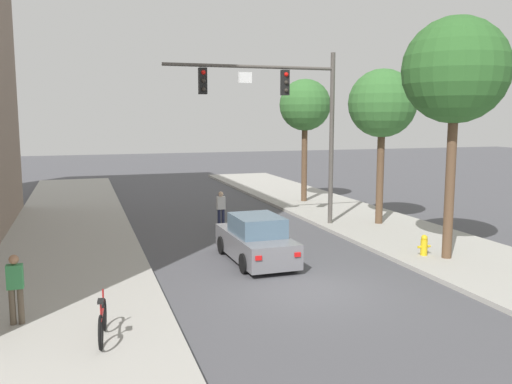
{
  "coord_description": "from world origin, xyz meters",
  "views": [
    {
      "loc": [
        -5.97,
        -13.63,
        4.89
      ],
      "look_at": [
        0.45,
        6.19,
        2.0
      ],
      "focal_mm": 38.06,
      "sensor_mm": 36.0,
      "label": 1
    }
  ],
  "objects_px": {
    "pedestrian_sidewalk_left_walker": "(15,286)",
    "car_lead_grey": "(256,240)",
    "pedestrian_crossing_road": "(221,208)",
    "street_tree_third": "(305,106)",
    "bicycle_leaning": "(102,322)",
    "fire_hydrant": "(424,245)",
    "street_tree_second": "(382,104)",
    "traffic_signal_mast": "(286,105)",
    "street_tree_nearest": "(456,72)"
  },
  "relations": [
    {
      "from": "traffic_signal_mast",
      "to": "fire_hydrant",
      "type": "xyz_separation_m",
      "value": [
        2.73,
        -6.23,
        -4.88
      ]
    },
    {
      "from": "fire_hydrant",
      "to": "street_tree_nearest",
      "type": "distance_m",
      "value": 5.89
    },
    {
      "from": "pedestrian_crossing_road",
      "to": "street_tree_nearest",
      "type": "distance_m",
      "value": 11.23
    },
    {
      "from": "pedestrian_sidewalk_left_walker",
      "to": "pedestrian_crossing_road",
      "type": "xyz_separation_m",
      "value": [
        7.34,
        9.84,
        -0.15
      ]
    },
    {
      "from": "car_lead_grey",
      "to": "pedestrian_crossing_road",
      "type": "relative_size",
      "value": 2.61
    },
    {
      "from": "car_lead_grey",
      "to": "street_tree_nearest",
      "type": "relative_size",
      "value": 0.54
    },
    {
      "from": "street_tree_second",
      "to": "street_tree_third",
      "type": "xyz_separation_m",
      "value": [
        -0.65,
        7.08,
        0.06
      ]
    },
    {
      "from": "pedestrian_sidewalk_left_walker",
      "to": "pedestrian_crossing_road",
      "type": "bearing_deg",
      "value": 53.26
    },
    {
      "from": "traffic_signal_mast",
      "to": "car_lead_grey",
      "type": "height_order",
      "value": "traffic_signal_mast"
    },
    {
      "from": "bicycle_leaning",
      "to": "street_tree_nearest",
      "type": "height_order",
      "value": "street_tree_nearest"
    },
    {
      "from": "pedestrian_sidewalk_left_walker",
      "to": "car_lead_grey",
      "type": "bearing_deg",
      "value": 29.86
    },
    {
      "from": "traffic_signal_mast",
      "to": "street_tree_nearest",
      "type": "xyz_separation_m",
      "value": [
        3.26,
        -6.75,
        0.96
      ]
    },
    {
      "from": "car_lead_grey",
      "to": "bicycle_leaning",
      "type": "distance_m",
      "value": 7.67
    },
    {
      "from": "street_tree_third",
      "to": "car_lead_grey",
      "type": "bearing_deg",
      "value": -120.29
    },
    {
      "from": "fire_hydrant",
      "to": "street_tree_nearest",
      "type": "height_order",
      "value": "street_tree_nearest"
    },
    {
      "from": "street_tree_third",
      "to": "bicycle_leaning",
      "type": "bearing_deg",
      "value": -125.17
    },
    {
      "from": "car_lead_grey",
      "to": "street_tree_nearest",
      "type": "xyz_separation_m",
      "value": [
        6.12,
        -2.1,
        5.63
      ]
    },
    {
      "from": "bicycle_leaning",
      "to": "street_tree_third",
      "type": "relative_size",
      "value": 0.26
    },
    {
      "from": "car_lead_grey",
      "to": "bicycle_leaning",
      "type": "bearing_deg",
      "value": -133.3
    },
    {
      "from": "fire_hydrant",
      "to": "street_tree_nearest",
      "type": "xyz_separation_m",
      "value": [
        0.53,
        -0.53,
        5.84
      ]
    },
    {
      "from": "bicycle_leaning",
      "to": "street_tree_second",
      "type": "height_order",
      "value": "street_tree_second"
    },
    {
      "from": "pedestrian_sidewalk_left_walker",
      "to": "bicycle_leaning",
      "type": "height_order",
      "value": "pedestrian_sidewalk_left_walker"
    },
    {
      "from": "pedestrian_crossing_road",
      "to": "fire_hydrant",
      "type": "xyz_separation_m",
      "value": [
        5.35,
        -7.34,
        -0.41
      ]
    },
    {
      "from": "bicycle_leaning",
      "to": "street_tree_third",
      "type": "height_order",
      "value": "street_tree_third"
    },
    {
      "from": "pedestrian_sidewalk_left_walker",
      "to": "fire_hydrant",
      "type": "bearing_deg",
      "value": 11.14
    },
    {
      "from": "fire_hydrant",
      "to": "street_tree_second",
      "type": "bearing_deg",
      "value": 74.88
    },
    {
      "from": "car_lead_grey",
      "to": "street_tree_third",
      "type": "height_order",
      "value": "street_tree_third"
    },
    {
      "from": "pedestrian_crossing_road",
      "to": "bicycle_leaning",
      "type": "height_order",
      "value": "pedestrian_crossing_road"
    },
    {
      "from": "traffic_signal_mast",
      "to": "street_tree_second",
      "type": "distance_m",
      "value": 4.28
    },
    {
      "from": "fire_hydrant",
      "to": "street_tree_third",
      "type": "relative_size",
      "value": 0.11
    },
    {
      "from": "pedestrian_sidewalk_left_walker",
      "to": "street_tree_second",
      "type": "distance_m",
      "value": 16.87
    },
    {
      "from": "street_tree_nearest",
      "to": "car_lead_grey",
      "type": "bearing_deg",
      "value": 161.05
    },
    {
      "from": "bicycle_leaning",
      "to": "street_tree_third",
      "type": "bearing_deg",
      "value": 54.83
    },
    {
      "from": "fire_hydrant",
      "to": "street_tree_third",
      "type": "bearing_deg",
      "value": 86.17
    },
    {
      "from": "pedestrian_crossing_road",
      "to": "street_tree_nearest",
      "type": "height_order",
      "value": "street_tree_nearest"
    },
    {
      "from": "pedestrian_crossing_road",
      "to": "street_tree_third",
      "type": "distance_m",
      "value": 9.32
    },
    {
      "from": "street_tree_second",
      "to": "pedestrian_sidewalk_left_walker",
      "type": "bearing_deg",
      "value": -150.54
    },
    {
      "from": "fire_hydrant",
      "to": "street_tree_second",
      "type": "relative_size",
      "value": 0.11
    },
    {
      "from": "pedestrian_sidewalk_left_walker",
      "to": "traffic_signal_mast",
      "type": "bearing_deg",
      "value": 41.22
    },
    {
      "from": "pedestrian_sidewalk_left_walker",
      "to": "street_tree_third",
      "type": "bearing_deg",
      "value": 48.11
    },
    {
      "from": "car_lead_grey",
      "to": "fire_hydrant",
      "type": "relative_size",
      "value": 5.94
    },
    {
      "from": "pedestrian_sidewalk_left_walker",
      "to": "pedestrian_crossing_road",
      "type": "distance_m",
      "value": 12.28
    },
    {
      "from": "pedestrian_sidewalk_left_walker",
      "to": "fire_hydrant",
      "type": "xyz_separation_m",
      "value": [
        12.69,
        2.5,
        -0.56
      ]
    },
    {
      "from": "bicycle_leaning",
      "to": "street_tree_nearest",
      "type": "distance_m",
      "value": 13.24
    },
    {
      "from": "pedestrian_crossing_road",
      "to": "bicycle_leaning",
      "type": "bearing_deg",
      "value": -115.88
    },
    {
      "from": "street_tree_nearest",
      "to": "street_tree_second",
      "type": "height_order",
      "value": "street_tree_nearest"
    },
    {
      "from": "fire_hydrant",
      "to": "street_tree_third",
      "type": "xyz_separation_m",
      "value": [
        0.84,
        12.59,
        4.99
      ]
    },
    {
      "from": "pedestrian_sidewalk_left_walker",
      "to": "street_tree_nearest",
      "type": "relative_size",
      "value": 0.21
    },
    {
      "from": "pedestrian_crossing_road",
      "to": "bicycle_leaning",
      "type": "xyz_separation_m",
      "value": [
        -5.5,
        -11.35,
        -0.37
      ]
    },
    {
      "from": "car_lead_grey",
      "to": "street_tree_third",
      "type": "relative_size",
      "value": 0.63
    }
  ]
}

